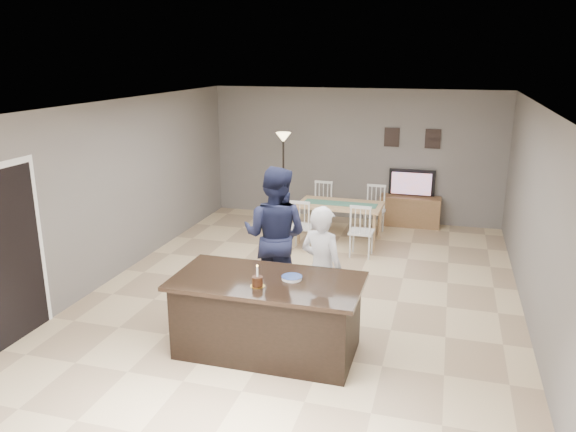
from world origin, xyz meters
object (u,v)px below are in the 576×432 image
(tv_console, at_px, (410,211))
(floor_lamp, at_px, (283,155))
(television, at_px, (412,183))
(plate_stack, at_px, (292,278))
(birthday_cake, at_px, (257,281))
(kitchen_island, at_px, (267,315))
(man, at_px, (275,236))
(dining_table, at_px, (340,210))
(woman, at_px, (322,270))

(tv_console, xyz_separation_m, floor_lamp, (-2.37, -0.97, 1.19))
(television, xyz_separation_m, floor_lamp, (-2.37, -1.04, 0.63))
(tv_console, xyz_separation_m, television, (0.00, 0.07, 0.56))
(television, distance_m, plate_stack, 5.64)
(birthday_cake, xyz_separation_m, floor_lamp, (-1.13, 4.82, 0.53))
(kitchen_island, xyz_separation_m, man, (-0.33, 1.35, 0.51))
(man, distance_m, dining_table, 2.90)
(dining_table, bearing_deg, television, 52.31)
(kitchen_island, xyz_separation_m, floor_lamp, (-1.17, 4.60, 1.04))
(man, height_order, floor_lamp, man)
(kitchen_island, relative_size, man, 1.12)
(woman, bearing_deg, floor_lamp, -45.75)
(television, height_order, floor_lamp, floor_lamp)
(kitchen_island, height_order, dining_table, dining_table)
(floor_lamp, bearing_deg, kitchen_island, -75.72)
(floor_lamp, bearing_deg, television, 23.69)
(kitchen_island, distance_m, floor_lamp, 4.86)
(tv_console, relative_size, woman, 0.74)
(man, bearing_deg, plate_stack, 119.48)
(tv_console, height_order, birthday_cake, birthday_cake)
(television, bearing_deg, kitchen_island, 77.99)
(birthday_cake, bearing_deg, woman, 59.57)
(kitchen_island, bearing_deg, woman, 54.27)
(woman, bearing_deg, plate_stack, 91.75)
(tv_console, height_order, man, man)
(woman, relative_size, man, 0.84)
(television, bearing_deg, birthday_cake, 78.05)
(television, relative_size, dining_table, 0.52)
(plate_stack, relative_size, dining_table, 0.13)
(tv_console, height_order, woman, woman)
(kitchen_island, xyz_separation_m, television, (1.20, 5.64, 0.41))
(birthday_cake, height_order, dining_table, birthday_cake)
(television, relative_size, woman, 0.56)
(tv_console, xyz_separation_m, woman, (-0.72, -4.90, 0.51))
(television, relative_size, birthday_cake, 3.65)
(tv_console, distance_m, birthday_cake, 5.96)
(television, xyz_separation_m, dining_table, (-1.17, -1.44, -0.27))
(floor_lamp, bearing_deg, birthday_cake, -76.78)
(plate_stack, bearing_deg, floor_lamp, 107.67)
(television, relative_size, plate_stack, 3.87)
(woman, height_order, plate_stack, woman)
(tv_console, distance_m, woman, 4.98)
(kitchen_island, relative_size, television, 2.35)
(man, xyz_separation_m, birthday_cake, (0.29, -1.57, -0.00))
(television, height_order, dining_table, television)
(dining_table, bearing_deg, tv_console, 50.91)
(kitchen_island, distance_m, man, 1.48)
(kitchen_island, xyz_separation_m, woman, (0.48, 0.67, 0.36))
(kitchen_island, height_order, woman, woman)
(television, relative_size, floor_lamp, 0.48)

